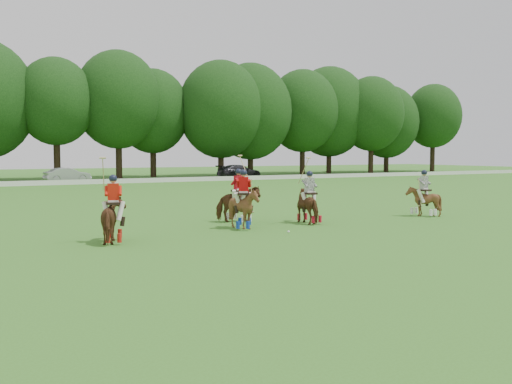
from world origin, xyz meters
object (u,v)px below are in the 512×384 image
car_mid (67,175)px  polo_ball (289,232)px  polo_red_c (244,208)px  polo_stripe_b (424,200)px  polo_red_a (114,218)px  car_right (239,171)px  polo_stripe_a (309,205)px  polo_red_b (239,203)px

car_mid → polo_ball: 40.08m
polo_red_c → polo_stripe_b: 9.22m
polo_red_c → polo_red_a: bearing=-170.0°
car_right → polo_ball: 44.08m
car_mid → polo_stripe_a: 38.13m
polo_stripe_a → polo_stripe_b: polo_stripe_a is taller
polo_red_a → polo_ball: (6.15, -0.86, -0.74)m
polo_red_c → polo_ball: bearing=-63.0°
polo_red_a → polo_stripe_a: polo_red_a is taller
car_mid → polo_red_b: bearing=171.6°
polo_red_c → polo_ball: 2.15m
polo_red_a → polo_stripe_a: 8.51m
polo_red_c → polo_stripe_a: bearing=4.5°
car_right → polo_stripe_a: bearing=155.6°
polo_red_a → polo_red_b: 6.62m
car_right → polo_ball: (-18.36, -40.07, -0.71)m
polo_red_a → polo_red_c: polo_red_a is taller
car_mid → polo_red_b: polo_red_b is taller
car_mid → polo_red_c: bearing=170.4°
polo_red_c → polo_ball: polo_red_c is taller
car_mid → polo_stripe_a: polo_stripe_a is taller
car_right → polo_red_b: (-18.52, -36.37, 0.04)m
polo_red_b → polo_stripe_b: 8.71m
polo_red_a → polo_red_b: (5.99, 2.83, 0.01)m
polo_stripe_a → polo_stripe_b: size_ratio=1.27×
car_right → polo_stripe_a: size_ratio=1.92×
polo_red_a → polo_stripe_a: bearing=7.9°
polo_red_b → polo_ball: size_ratio=30.90×
polo_red_b → polo_ball: 3.77m
polo_red_c → polo_stripe_a: 3.20m
polo_stripe_b → car_mid: bearing=102.9°
car_right → polo_red_a: size_ratio=1.88×
polo_red_b → polo_stripe_a: bearing=-34.2°
car_mid → polo_red_b: (0.30, -36.37, 0.08)m
polo_red_b → polo_ball: polo_red_b is taller
car_mid → polo_red_b: 36.38m
car_right → polo_red_a: 46.23m
polo_stripe_a → polo_ball: size_ratio=30.00×
car_right → polo_stripe_a: 41.29m
car_right → polo_red_b: polo_red_b is taller
polo_stripe_a → polo_stripe_b: 6.05m
car_right → polo_red_c: polo_red_c is taller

